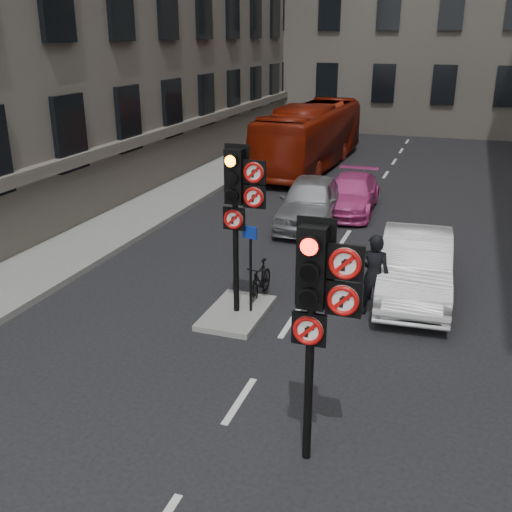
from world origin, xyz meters
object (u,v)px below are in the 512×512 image
Objects in this scene: info_sign at (250,257)px; motorcycle at (260,281)px; car_silver at (310,201)px; bus_red at (311,136)px; car_white at (415,265)px; signal_near at (318,294)px; signal_far at (239,195)px; car_pink at (351,194)px; motorcyclist at (374,275)px.

motorcycle is at bearing 108.78° from info_sign.
info_sign is (0.44, -6.92, 0.61)m from car_silver.
bus_red is at bearing 99.43° from motorcycle.
bus_red reaches higher than car_white.
bus_red is at bearing 112.51° from info_sign.
signal_near reaches higher than motorcycle.
signal_far is (-2.60, 4.00, 0.12)m from signal_near.
signal_far reaches higher than signal_near.
signal_near is 0.86× the size of car_pink.
motorcycle is (0.12, 1.01, -2.26)m from signal_far.
car_pink is 7.92m from motorcycle.
signal_near reaches higher than info_sign.
car_white is at bearing 22.27° from motorcycle.
motorcyclist is at bearing 33.88° from info_sign.
bus_red is at bearing 99.70° from car_silver.
signal_far reaches higher than car_silver.
info_sign is (2.62, -15.45, -0.04)m from bus_red.
car_pink is at bearing 85.44° from signal_far.
car_white is 2.30× the size of info_sign.
car_white is (0.82, 6.39, -1.85)m from signal_near.
car_pink is at bearing -62.79° from bus_red.
car_silver is at bearing 92.87° from motorcycle.
bus_red reaches higher than car_silver.
bus_red is at bearing 104.39° from signal_near.
car_white is at bearing -69.83° from car_pink.
motorcycle is (-2.48, 5.01, -2.14)m from signal_near.
car_silver is at bearing 91.88° from signal_far.
motorcycle is (2.52, -14.51, -0.96)m from bus_red.
signal_near is at bearing -101.12° from car_white.
signal_far is 2.48m from motorcycle.
car_silver is at bearing 106.54° from info_sign.
signal_near is at bearing -56.98° from signal_far.
car_pink is 8.88m from info_sign.
signal_far is at bearing -96.99° from car_pink.
signal_far is at bearing -79.20° from bus_red.
bus_red reaches higher than motorcycle.
car_white is 7.06m from car_pink.
car_silver is at bearing -118.52° from car_pink.
car_white is at bearing -120.34° from motorcyclist.
car_silver is at bearing -65.79° from motorcyclist.
signal_far reaches higher than car_white.
bus_red is at bearing -72.33° from motorcyclist.
car_white is at bearing 34.94° from signal_far.
motorcyclist is at bearing -68.76° from bus_red.
car_silver reaches higher than motorcycle.
bus_red is (-5.83, 13.13, 0.67)m from car_white.
signal_near is 5.28m from motorcyclist.
signal_far is at bearing -92.75° from car_silver.
motorcyclist is (2.66, 1.01, -1.79)m from signal_far.
signal_far is 1.36m from info_sign.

